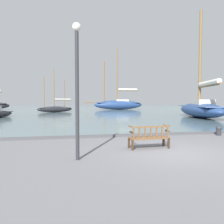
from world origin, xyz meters
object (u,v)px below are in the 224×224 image
object	(u,v)px
sailboat_far_port	(55,108)
sailboat_mid_port	(118,104)
park_bench	(149,137)
lamp_post	(77,78)
sailboat_nearest_port	(200,108)
mooring_bollard	(219,130)

from	to	relation	value
sailboat_far_port	sailboat_mid_port	distance (m)	15.32
sailboat_far_port	sailboat_mid_port	world-z (taller)	sailboat_mid_port
park_bench	lamp_post	distance (m)	3.79
sailboat_mid_port	lamp_post	distance (m)	39.37
park_bench	sailboat_mid_port	xyz separation A→B (m)	(7.17, 36.88, 0.81)
sailboat_nearest_port	sailboat_mid_port	xyz separation A→B (m)	(-4.13, 23.07, 0.19)
sailboat_mid_port	park_bench	bearing A→B (deg)	-101.00
sailboat_far_port	lamp_post	xyz separation A→B (m)	(2.45, -29.20, 1.94)
sailboat_mid_port	mooring_bollard	distance (m)	34.60
sailboat_nearest_port	sailboat_far_port	bearing A→B (deg)	139.44
sailboat_far_port	sailboat_mid_port	size ratio (longest dim) A/B	0.54
sailboat_far_port	sailboat_nearest_port	distance (m)	21.90
sailboat_far_port	sailboat_nearest_port	bearing A→B (deg)	-40.56
mooring_bollard	lamp_post	distance (m)	8.90
sailboat_mid_port	mooring_bollard	size ratio (longest dim) A/B	23.67
lamp_post	park_bench	bearing A→B (deg)	21.88
sailboat_mid_port	lamp_post	world-z (taller)	sailboat_mid_port
sailboat_nearest_port	mooring_bollard	world-z (taller)	sailboat_nearest_port
sailboat_mid_port	mooring_bollard	world-z (taller)	sailboat_mid_port
sailboat_nearest_port	lamp_post	xyz separation A→B (m)	(-14.19, -14.96, 1.54)
sailboat_nearest_port	mooring_bollard	xyz separation A→B (m)	(-6.35, -11.45, -0.80)
sailboat_nearest_port	lamp_post	world-z (taller)	sailboat_nearest_port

